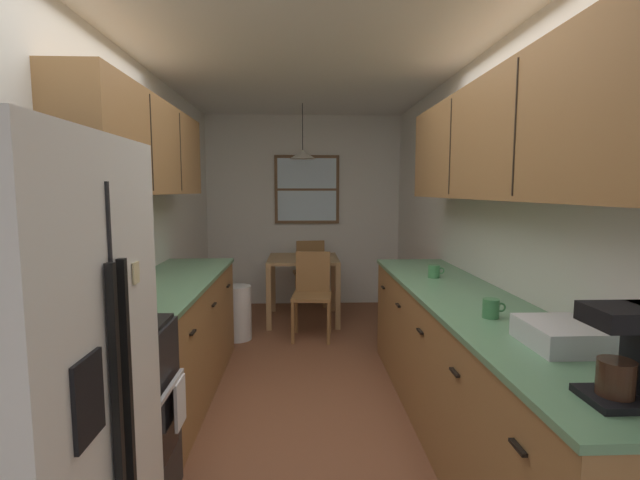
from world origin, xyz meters
TOP-DOWN VIEW (x-y plane):
  - ground_plane at (0.00, 1.00)m, footprint 12.00×12.00m
  - wall_left at (-1.35, 1.00)m, footprint 0.10×9.00m
  - wall_right at (1.35, 1.00)m, footprint 0.10×9.00m
  - wall_back at (0.00, 3.65)m, footprint 4.40×0.10m
  - ceiling_slab at (0.00, 1.00)m, footprint 4.40×9.00m
  - stove_range at (-0.99, -0.54)m, footprint 0.66×0.63m
  - microwave_over_range at (-1.11, -0.54)m, footprint 0.39×0.56m
  - counter_left at (-1.00, 0.80)m, footprint 0.64×2.04m
  - upper_cabinets_left at (-1.14, 0.75)m, footprint 0.33×2.12m
  - counter_right at (1.00, 0.09)m, footprint 0.64×3.17m
  - upper_cabinets_right at (1.14, 0.04)m, footprint 0.33×2.85m
  - dining_table at (-0.01, 2.79)m, footprint 0.83×0.85m
  - dining_chair_near at (0.08, 2.16)m, footprint 0.44×0.44m
  - dining_chair_far at (0.07, 3.43)m, footprint 0.45×0.45m
  - pendant_light at (-0.01, 2.79)m, footprint 0.30×0.30m
  - back_window at (0.05, 3.58)m, footprint 0.87×0.05m
  - trash_bin at (-0.70, 2.10)m, footprint 0.29×0.29m
  - storage_canister at (-1.00, -0.05)m, footprint 0.13×0.13m
  - dish_towel at (-0.64, -0.38)m, footprint 0.02×0.16m
  - coffee_maker at (0.99, -1.26)m, footprint 0.22×0.18m
  - mug_by_coffeemaker at (0.97, 0.76)m, footprint 0.12×0.09m
  - mug_spare at (0.94, -0.32)m, footprint 0.12×0.08m
  - dish_rack at (1.05, -0.76)m, footprint 0.28×0.34m

SIDE VIEW (x-z plane):
  - ground_plane at x=0.00m, z-range 0.00..0.00m
  - trash_bin at x=-0.70m, z-range 0.00..0.57m
  - counter_right at x=1.00m, z-range 0.00..0.90m
  - counter_left at x=-1.00m, z-range 0.00..0.90m
  - stove_range at x=-0.99m, z-range -0.08..1.02m
  - dish_towel at x=-0.64m, z-range 0.38..0.62m
  - dining_chair_near at x=0.08m, z-range 0.05..0.95m
  - dining_chair_far at x=0.07m, z-range 0.05..0.95m
  - dining_table at x=-0.01m, z-range 0.25..1.01m
  - mug_by_coffeemaker at x=0.97m, z-range 0.90..1.00m
  - mug_spare at x=0.94m, z-range 0.90..1.00m
  - dish_rack at x=1.05m, z-range 0.90..1.00m
  - storage_canister at x=-1.00m, z-range 0.90..1.10m
  - coffee_maker at x=0.99m, z-range 0.91..1.21m
  - wall_left at x=-1.35m, z-range 0.00..2.55m
  - wall_right at x=1.35m, z-range 0.00..2.55m
  - wall_back at x=0.00m, z-range 0.00..2.55m
  - back_window at x=0.05m, z-range 1.11..2.02m
  - microwave_over_range at x=-1.11m, z-range 1.50..1.81m
  - upper_cabinets_right at x=1.14m, z-range 1.50..2.19m
  - upper_cabinets_left at x=-1.14m, z-range 1.52..2.18m
  - pendant_light at x=-0.01m, z-range 1.66..2.29m
  - ceiling_slab at x=0.00m, z-range 2.55..2.63m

